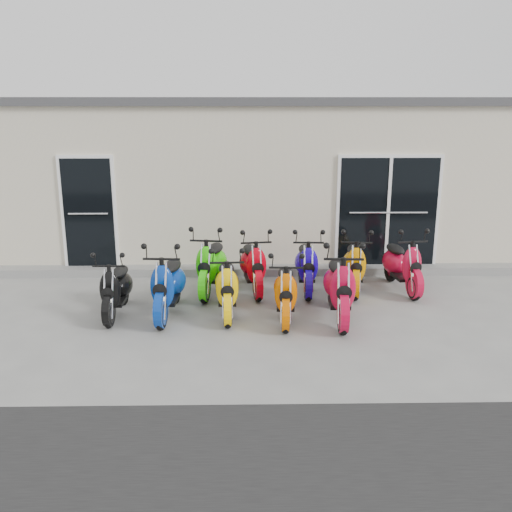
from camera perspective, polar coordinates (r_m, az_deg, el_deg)
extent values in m
plane|color=gray|center=(9.32, 0.07, -5.43)|extent=(80.00, 80.00, 0.00)
cube|color=beige|center=(14.02, -0.36, 8.30)|extent=(14.00, 6.00, 3.20)
cube|color=#3F3F42|center=(13.92, -0.37, 15.19)|extent=(14.20, 6.20, 0.16)
cube|color=gray|center=(11.21, -0.14, -1.43)|extent=(14.00, 0.40, 0.15)
cube|color=black|center=(11.48, -16.39, 4.43)|extent=(1.07, 0.08, 2.22)
cube|color=black|center=(11.42, 13.05, 4.60)|extent=(2.02, 0.08, 2.22)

